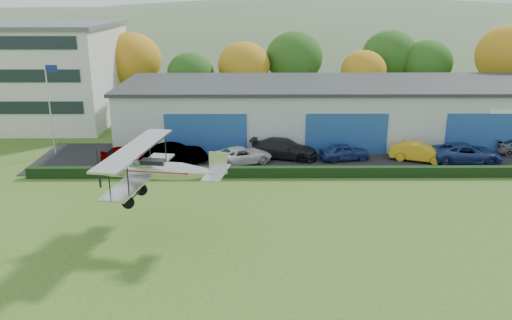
{
  "coord_description": "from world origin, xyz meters",
  "views": [
    {
      "loc": [
        -3.02,
        -20.74,
        13.12
      ],
      "look_at": [
        -2.8,
        10.22,
        3.26
      ],
      "focal_mm": 36.35,
      "sensor_mm": 36.0,
      "label": 1
    }
  ],
  "objects_px": {
    "hangar": "(336,110)",
    "biplane": "(155,168)",
    "car_1": "(176,154)",
    "car_2": "(242,155)",
    "car_6": "(466,153)",
    "flagpole": "(50,100)",
    "car_3": "(284,149)",
    "car_4": "(344,152)",
    "car_0": "(127,154)",
    "car_5": "(419,152)",
    "office_block": "(19,73)"
  },
  "relations": [
    {
      "from": "flagpole",
      "to": "car_5",
      "type": "height_order",
      "value": "flagpole"
    },
    {
      "from": "office_block",
      "to": "biplane",
      "type": "bearing_deg",
      "value": -55.65
    },
    {
      "from": "car_2",
      "to": "car_1",
      "type": "bearing_deg",
      "value": 65.28
    },
    {
      "from": "car_0",
      "to": "car_3",
      "type": "relative_size",
      "value": 0.76
    },
    {
      "from": "hangar",
      "to": "car_1",
      "type": "height_order",
      "value": "hangar"
    },
    {
      "from": "car_4",
      "to": "car_5",
      "type": "bearing_deg",
      "value": -104.45
    },
    {
      "from": "car_4",
      "to": "biplane",
      "type": "bearing_deg",
      "value": 125.8
    },
    {
      "from": "car_6",
      "to": "biplane",
      "type": "xyz_separation_m",
      "value": [
        -22.8,
        -13.25,
        3.21
      ]
    },
    {
      "from": "office_block",
      "to": "car_1",
      "type": "bearing_deg",
      "value": -39.81
    },
    {
      "from": "office_block",
      "to": "car_0",
      "type": "distance_m",
      "value": 21.83
    },
    {
      "from": "car_0",
      "to": "car_1",
      "type": "distance_m",
      "value": 3.95
    },
    {
      "from": "car_0",
      "to": "car_5",
      "type": "distance_m",
      "value": 23.94
    },
    {
      "from": "car_2",
      "to": "biplane",
      "type": "xyz_separation_m",
      "value": [
        -4.48,
        -13.11,
        3.31
      ]
    },
    {
      "from": "car_5",
      "to": "car_1",
      "type": "bearing_deg",
      "value": 114.03
    },
    {
      "from": "office_block",
      "to": "car_0",
      "type": "bearing_deg",
      "value": -46.2
    },
    {
      "from": "hangar",
      "to": "car_0",
      "type": "height_order",
      "value": "hangar"
    },
    {
      "from": "hangar",
      "to": "car_1",
      "type": "bearing_deg",
      "value": -148.92
    },
    {
      "from": "car_3",
      "to": "car_4",
      "type": "distance_m",
      "value": 5.0
    },
    {
      "from": "biplane",
      "to": "car_5",
      "type": "bearing_deg",
      "value": 45.26
    },
    {
      "from": "car_1",
      "to": "car_2",
      "type": "relative_size",
      "value": 1.01
    },
    {
      "from": "car_4",
      "to": "car_2",
      "type": "bearing_deg",
      "value": 84.69
    },
    {
      "from": "car_4",
      "to": "car_5",
      "type": "xyz_separation_m",
      "value": [
        6.12,
        -0.32,
        0.06
      ]
    },
    {
      "from": "car_0",
      "to": "car_2",
      "type": "relative_size",
      "value": 0.86
    },
    {
      "from": "office_block",
      "to": "car_4",
      "type": "distance_m",
      "value": 36.04
    },
    {
      "from": "hangar",
      "to": "car_6",
      "type": "relative_size",
      "value": 7.17
    },
    {
      "from": "car_4",
      "to": "car_5",
      "type": "height_order",
      "value": "car_5"
    },
    {
      "from": "car_3",
      "to": "car_0",
      "type": "bearing_deg",
      "value": 112.67
    },
    {
      "from": "office_block",
      "to": "car_2",
      "type": "xyz_separation_m",
      "value": [
        24.11,
        -15.61,
        -4.47
      ]
    },
    {
      "from": "car_2",
      "to": "biplane",
      "type": "height_order",
      "value": "biplane"
    },
    {
      "from": "car_6",
      "to": "car_1",
      "type": "bearing_deg",
      "value": 92.17
    },
    {
      "from": "flagpole",
      "to": "car_6",
      "type": "relative_size",
      "value": 1.41
    },
    {
      "from": "office_block",
      "to": "car_2",
      "type": "relative_size",
      "value": 4.15
    },
    {
      "from": "flagpole",
      "to": "car_0",
      "type": "relative_size",
      "value": 1.88
    },
    {
      "from": "office_block",
      "to": "car_2",
      "type": "distance_m",
      "value": 29.07
    },
    {
      "from": "hangar",
      "to": "biplane",
      "type": "height_order",
      "value": "hangar"
    },
    {
      "from": "car_3",
      "to": "biplane",
      "type": "relative_size",
      "value": 0.65
    },
    {
      "from": "car_1",
      "to": "car_5",
      "type": "distance_m",
      "value": 19.99
    },
    {
      "from": "car_2",
      "to": "car_3",
      "type": "relative_size",
      "value": 0.89
    },
    {
      "from": "car_1",
      "to": "car_2",
      "type": "distance_m",
      "value": 5.37
    },
    {
      "from": "flagpole",
      "to": "car_1",
      "type": "bearing_deg",
      "value": -13.84
    },
    {
      "from": "biplane",
      "to": "flagpole",
      "type": "bearing_deg",
      "value": 135.84
    },
    {
      "from": "flagpole",
      "to": "car_0",
      "type": "xyz_separation_m",
      "value": [
        6.68,
        -2.43,
        -4.01
      ]
    },
    {
      "from": "car_5",
      "to": "biplane",
      "type": "bearing_deg",
      "value": 147.98
    },
    {
      "from": "car_2",
      "to": "car_4",
      "type": "bearing_deg",
      "value": -108.68
    },
    {
      "from": "car_3",
      "to": "car_5",
      "type": "distance_m",
      "value": 11.12
    },
    {
      "from": "car_5",
      "to": "car_6",
      "type": "distance_m",
      "value": 3.73
    },
    {
      "from": "hangar",
      "to": "car_0",
      "type": "distance_m",
      "value": 20.14
    },
    {
      "from": "biplane",
      "to": "hangar",
      "type": "bearing_deg",
      "value": 67.98
    },
    {
      "from": "flagpole",
      "to": "car_6",
      "type": "distance_m",
      "value": 34.63
    },
    {
      "from": "car_3",
      "to": "biplane",
      "type": "height_order",
      "value": "biplane"
    }
  ]
}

